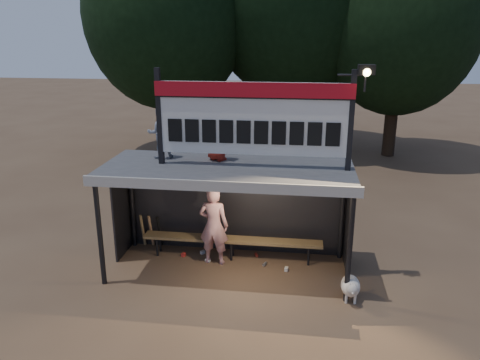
% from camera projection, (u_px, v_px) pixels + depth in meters
% --- Properties ---
extents(ground, '(80.00, 80.00, 0.00)m').
position_uv_depth(ground, '(228.00, 269.00, 10.03)').
color(ground, '#503928').
rests_on(ground, ground).
extents(player, '(0.68, 0.48, 1.77)m').
position_uv_depth(player, '(214.00, 225.00, 10.08)').
color(player, silver).
rests_on(player, ground).
extents(child_a, '(0.64, 0.58, 1.07)m').
position_uv_depth(child_a, '(160.00, 133.00, 9.74)').
color(child_a, gray).
rests_on(child_a, dugout_shelter).
extents(child_b, '(0.63, 0.59, 1.08)m').
position_uv_depth(child_b, '(217.00, 135.00, 9.57)').
color(child_b, maroon).
rests_on(child_b, dugout_shelter).
extents(dugout_shelter, '(5.10, 2.08, 2.32)m').
position_uv_depth(dugout_shelter, '(229.00, 184.00, 9.70)').
color(dugout_shelter, '#414144').
rests_on(dugout_shelter, ground).
extents(scoreboard_assembly, '(4.10, 0.27, 1.99)m').
position_uv_depth(scoreboard_assembly, '(256.00, 116.00, 8.94)').
color(scoreboard_assembly, black).
rests_on(scoreboard_assembly, dugout_shelter).
extents(bench, '(4.00, 0.35, 0.48)m').
position_uv_depth(bench, '(232.00, 240.00, 10.41)').
color(bench, olive).
rests_on(bench, ground).
extents(tree_left, '(6.46, 6.46, 9.27)m').
position_uv_depth(tree_left, '(166.00, 14.00, 18.31)').
color(tree_left, black).
rests_on(tree_left, ground).
extents(tree_right, '(6.08, 6.08, 8.72)m').
position_uv_depth(tree_right, '(401.00, 23.00, 17.74)').
color(tree_right, black).
rests_on(tree_right, ground).
extents(dog, '(0.36, 0.81, 0.49)m').
position_uv_depth(dog, '(351.00, 286.00, 8.83)').
color(dog, silver).
rests_on(dog, ground).
extents(bats, '(0.48, 0.33, 0.84)m').
position_uv_depth(bats, '(151.00, 231.00, 10.92)').
color(bats, olive).
rests_on(bats, ground).
extents(litter, '(2.43, 0.71, 0.08)m').
position_uv_depth(litter, '(232.00, 259.00, 10.41)').
color(litter, red).
rests_on(litter, ground).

